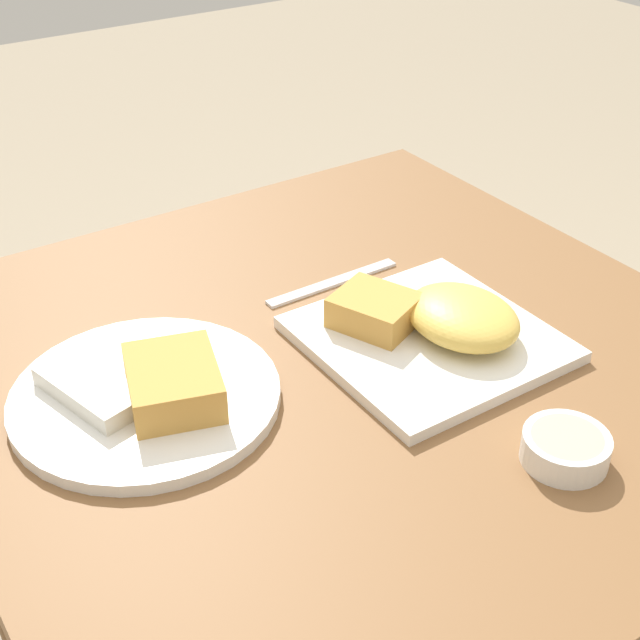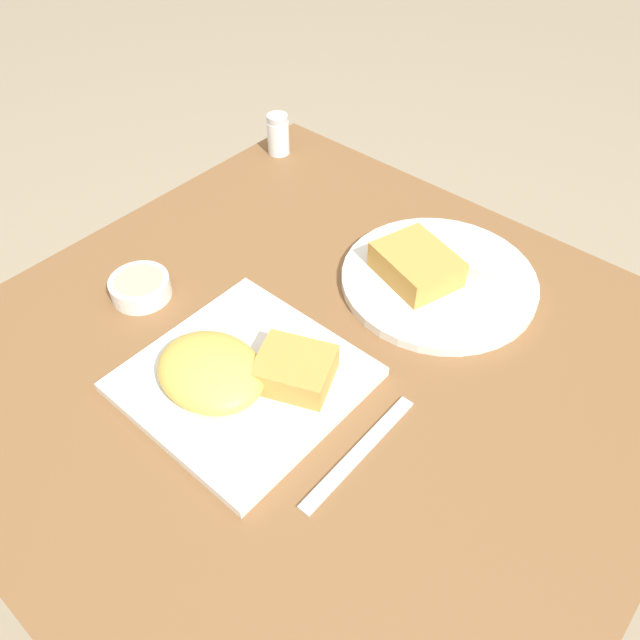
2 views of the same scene
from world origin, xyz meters
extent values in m
plane|color=gray|center=(0.00, 0.00, 0.00)|extent=(8.00, 8.00, 0.00)
cube|color=brown|center=(0.00, 0.00, 0.70)|extent=(0.86, 0.84, 0.04)
cylinder|color=brown|center=(-0.37, -0.36, 0.34)|extent=(0.05, 0.05, 0.69)
cylinder|color=brown|center=(-0.37, 0.36, 0.34)|extent=(0.05, 0.05, 0.69)
cylinder|color=brown|center=(0.37, 0.36, 0.34)|extent=(0.05, 0.05, 0.69)
cube|color=white|center=(-0.04, -0.09, 0.73)|extent=(0.25, 0.25, 0.01)
ellipsoid|color=#E5BC51|center=(-0.06, -0.12, 0.76)|extent=(0.14, 0.11, 0.04)
cube|color=gold|center=(0.01, -0.05, 0.75)|extent=(0.11, 0.10, 0.04)
cylinder|color=white|center=(0.04, 0.22, 0.73)|extent=(0.28, 0.28, 0.01)
cube|color=gold|center=(0.01, 0.19, 0.76)|extent=(0.13, 0.12, 0.04)
cube|color=silver|center=(0.06, 0.26, 0.75)|extent=(0.13, 0.08, 0.02)
cylinder|color=white|center=(-0.26, -0.08, 0.74)|extent=(0.08, 0.08, 0.03)
cylinder|color=beige|center=(-0.26, -0.08, 0.75)|extent=(0.07, 0.07, 0.00)
cylinder|color=white|center=(-0.38, 0.32, 0.75)|extent=(0.04, 0.04, 0.06)
cylinder|color=white|center=(-0.38, 0.32, 0.74)|extent=(0.03, 0.03, 0.03)
cylinder|color=silver|center=(-0.38, 0.32, 0.79)|extent=(0.04, 0.04, 0.01)
cube|color=silver|center=(0.13, -0.08, 0.72)|extent=(0.02, 0.19, 0.00)
camera|label=1|loc=(-0.66, 0.46, 1.29)|focal=50.00mm
camera|label=2|loc=(0.35, -0.39, 1.32)|focal=35.00mm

